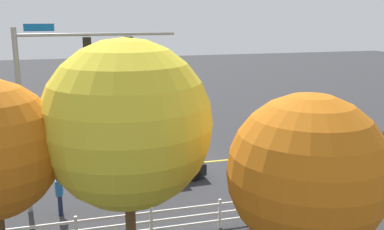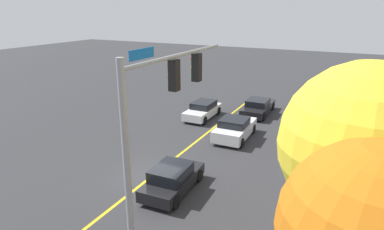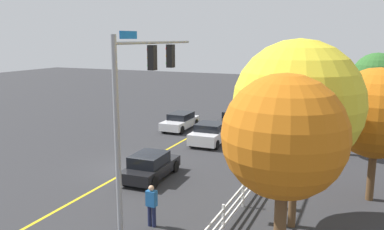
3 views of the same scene
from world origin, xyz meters
name	(u,v)px [view 3 (image 3 of 3)]	position (x,y,z in m)	size (l,w,h in m)	color
ground_plane	(130,170)	(0.00, 0.00, 0.00)	(120.00, 120.00, 0.00)	#2D2D30
lane_center_stripe	(163,151)	(-4.00, 0.00, 0.00)	(28.00, 0.16, 0.01)	gold
signal_assembly	(140,92)	(4.96, 3.80, 5.22)	(6.19, 0.38, 7.51)	gray
car_0	(150,166)	(0.69, 1.71, 0.66)	(3.98, 1.95, 1.36)	black
car_1	(235,119)	(-13.24, 1.96, 0.63)	(4.75, 2.02, 1.30)	black
car_2	(211,133)	(-7.21, 2.05, 0.70)	(4.21, 2.12, 1.46)	silver
car_3	(180,121)	(-10.25, -1.76, 0.65)	(4.14, 1.82, 1.32)	silver
pedestrian	(152,204)	(5.40, 4.45, 0.93)	(0.28, 0.41, 1.69)	#191E3F
white_rail_fence	(270,160)	(-3.00, 7.18, 0.60)	(26.10, 0.10, 1.15)	white
tree_0	(298,105)	(3.19, 9.46, 4.84)	(4.82, 4.82, 7.26)	brown
tree_1	(343,96)	(-7.98, 10.49, 3.77)	(3.15, 3.15, 5.38)	brown
tree_2	(377,113)	(-0.88, 12.26, 4.02)	(4.00, 4.00, 6.03)	brown
tree_3	(284,137)	(6.77, 9.67, 4.45)	(3.67, 3.67, 6.31)	brown
tree_4	(376,77)	(-11.68, 12.38, 4.63)	(3.26, 3.26, 6.31)	brown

